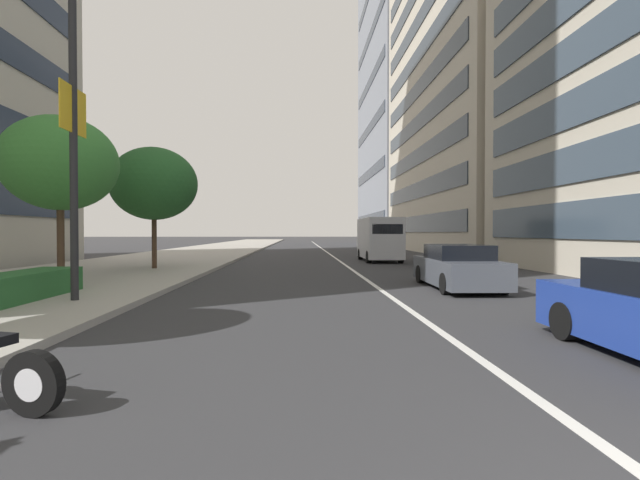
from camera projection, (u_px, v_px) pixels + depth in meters
sidewalk_right_plaza at (177, 257)px, 31.20m from camera, size 160.00×9.11×0.15m
lane_centre_stripe at (330, 254)px, 36.69m from camera, size 110.00×0.16×0.01m
car_following_behind at (458, 268)px, 14.41m from camera, size 4.61×1.96×1.38m
delivery_van_ahead at (379, 238)px, 28.01m from camera, size 5.12×2.15×2.64m
street_lamp_with_banners at (87, 67)px, 10.81m from camera, size 1.26×2.50×9.49m
clipped_hedge_bed at (11, 288)px, 10.64m from camera, size 4.66×1.10×0.65m
street_tree_near_plaza_corner at (60, 164)px, 14.25m from camera, size 3.46×3.46×5.26m
street_tree_far_plaza at (154, 184)px, 20.58m from camera, size 3.85×3.85×5.46m
office_tower_near_left at (519, 77)px, 41.83m from camera, size 27.41×18.72×32.15m
office_tower_far_left_down_avenue at (440, 87)px, 70.51m from camera, size 28.10×21.89×48.72m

